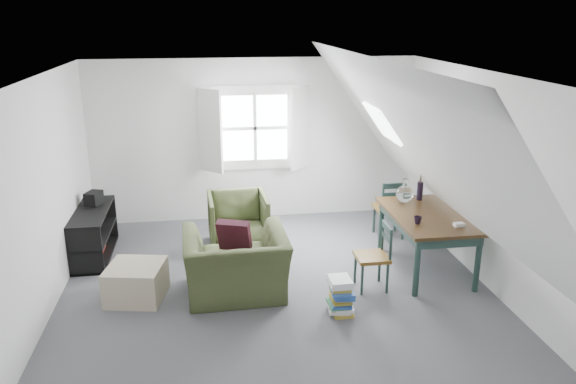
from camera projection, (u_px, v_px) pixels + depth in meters
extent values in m
plane|color=#4E4F54|center=(279.00, 298.00, 6.46)|extent=(5.50, 5.50, 0.00)
plane|color=white|center=(278.00, 78.00, 5.69)|extent=(5.50, 5.50, 0.00)
plane|color=silver|center=(255.00, 140.00, 8.67)|extent=(5.00, 0.00, 5.00)
plane|color=silver|center=(337.00, 330.00, 3.48)|extent=(5.00, 0.00, 5.00)
plane|color=silver|center=(36.00, 206.00, 5.72)|extent=(0.00, 5.50, 5.50)
plane|color=silver|center=(494.00, 185.00, 6.43)|extent=(0.00, 5.50, 5.50)
plane|color=white|center=(127.00, 153.00, 5.70)|extent=(3.19, 5.50, 4.48)
plane|color=white|center=(418.00, 143.00, 6.13)|extent=(3.19, 5.50, 4.48)
cube|color=white|center=(255.00, 128.00, 8.59)|extent=(1.30, 0.04, 1.30)
cube|color=white|center=(210.00, 131.00, 8.34)|extent=(0.35, 0.35, 1.25)
cube|color=white|center=(300.00, 129.00, 8.53)|extent=(0.35, 0.35, 1.25)
cube|color=white|center=(255.00, 128.00, 8.58)|extent=(1.00, 0.02, 1.00)
cube|color=white|center=(255.00, 128.00, 8.56)|extent=(1.08, 0.04, 0.05)
cube|color=white|center=(255.00, 128.00, 8.56)|extent=(0.05, 0.04, 1.08)
cube|color=white|center=(382.00, 123.00, 7.37)|extent=(0.35, 0.75, 0.47)
imported|color=#374022|center=(237.00, 294.00, 6.54)|extent=(1.19, 1.05, 0.75)
imported|color=#374022|center=(239.00, 245.00, 7.93)|extent=(0.83, 0.85, 0.75)
cube|color=#370F1C|center=(234.00, 235.00, 6.47)|extent=(0.43, 0.33, 0.39)
cube|color=tan|center=(136.00, 282.00, 6.40)|extent=(0.72, 0.72, 0.40)
cube|color=#301E0D|center=(428.00, 216.00, 6.97)|extent=(0.90, 1.49, 0.04)
cube|color=#203631|center=(427.00, 222.00, 6.99)|extent=(0.80, 1.40, 0.12)
cylinder|color=#203631|center=(417.00, 268.00, 6.40)|extent=(0.07, 0.07, 0.71)
cylinder|color=#203631|center=(478.00, 264.00, 6.50)|extent=(0.07, 0.07, 0.71)
cylinder|color=#203631|center=(381.00, 226.00, 7.66)|extent=(0.07, 0.07, 0.71)
cylinder|color=#203631|center=(433.00, 223.00, 7.76)|extent=(0.07, 0.07, 0.71)
sphere|color=silver|center=(404.00, 194.00, 7.33)|extent=(0.23, 0.23, 0.23)
cylinder|color=silver|center=(405.00, 184.00, 7.28)|extent=(0.07, 0.07, 0.12)
cylinder|color=black|center=(420.00, 191.00, 7.46)|extent=(0.08, 0.08, 0.24)
cylinder|color=#3F2D1E|center=(421.00, 172.00, 7.37)|extent=(0.03, 0.05, 0.44)
cylinder|color=#3F2D1E|center=(422.00, 171.00, 7.39)|extent=(0.04, 0.06, 0.44)
cylinder|color=#3F2D1E|center=(421.00, 172.00, 7.36)|extent=(0.05, 0.07, 0.43)
imported|color=black|center=(417.00, 224.00, 6.64)|extent=(0.12, 0.12, 0.09)
cube|color=white|center=(459.00, 225.00, 6.56)|extent=(0.13, 0.09, 0.04)
cube|color=brown|center=(389.00, 208.00, 8.12)|extent=(0.41, 0.41, 0.05)
cylinder|color=#203631|center=(395.00, 218.00, 8.37)|extent=(0.03, 0.03, 0.42)
cylinder|color=#203631|center=(403.00, 226.00, 8.06)|extent=(0.03, 0.03, 0.42)
cylinder|color=#203631|center=(374.00, 219.00, 8.33)|extent=(0.03, 0.03, 0.42)
cylinder|color=#203631|center=(381.00, 227.00, 8.01)|extent=(0.03, 0.03, 0.42)
cylinder|color=#203631|center=(405.00, 197.00, 7.91)|extent=(0.03, 0.03, 0.44)
cylinder|color=#203631|center=(383.00, 198.00, 7.86)|extent=(0.03, 0.03, 0.44)
cube|color=#203631|center=(395.00, 186.00, 7.83)|extent=(0.33, 0.03, 0.08)
cube|color=#203631|center=(394.00, 194.00, 7.87)|extent=(0.33, 0.03, 0.06)
cube|color=brown|center=(372.00, 257.00, 6.57)|extent=(0.37, 0.37, 0.04)
cylinder|color=#203631|center=(355.00, 269.00, 6.76)|extent=(0.03, 0.03, 0.38)
cylinder|color=#203631|center=(379.00, 267.00, 6.80)|extent=(0.03, 0.03, 0.38)
cylinder|color=#203631|center=(362.00, 280.00, 6.47)|extent=(0.03, 0.03, 0.38)
cylinder|color=#203631|center=(387.00, 278.00, 6.51)|extent=(0.03, 0.03, 0.38)
cylinder|color=#203631|center=(383.00, 236.00, 6.68)|extent=(0.03, 0.03, 0.40)
cylinder|color=#203631|center=(391.00, 246.00, 6.39)|extent=(0.03, 0.03, 0.40)
cube|color=#203631|center=(387.00, 228.00, 6.49)|extent=(0.03, 0.30, 0.07)
cube|color=#203631|center=(387.00, 237.00, 6.52)|extent=(0.03, 0.30, 0.05)
cube|color=black|center=(96.00, 254.00, 7.58)|extent=(0.42, 1.26, 0.03)
cube|color=black|center=(94.00, 234.00, 7.49)|extent=(0.42, 1.26, 0.03)
cube|color=black|center=(91.00, 211.00, 7.39)|extent=(0.42, 1.26, 0.03)
cube|color=black|center=(85.00, 252.00, 6.91)|extent=(0.42, 0.03, 0.63)
cube|color=black|center=(101.00, 218.00, 8.07)|extent=(0.42, 0.03, 0.63)
cube|color=#264C99|center=(90.00, 258.00, 7.20)|extent=(0.19, 0.21, 0.23)
cube|color=red|center=(97.00, 243.00, 7.64)|extent=(0.19, 0.25, 0.23)
cube|color=white|center=(90.00, 231.00, 7.25)|extent=(0.19, 0.23, 0.21)
cube|color=black|center=(94.00, 199.00, 7.60)|extent=(0.24, 0.28, 0.19)
cube|color=#B29933|center=(342.00, 311.00, 6.13)|extent=(0.21, 0.28, 0.03)
cube|color=white|center=(339.00, 308.00, 6.13)|extent=(0.27, 0.31, 0.03)
cube|color=white|center=(343.00, 306.00, 6.11)|extent=(0.23, 0.30, 0.04)
cube|color=#337F4C|center=(338.00, 303.00, 6.09)|extent=(0.23, 0.28, 0.03)
cube|color=#264C99|center=(341.00, 302.00, 6.07)|extent=(0.25, 0.32, 0.02)
cube|color=#B29933|center=(340.00, 299.00, 6.08)|extent=(0.22, 0.28, 0.03)
cube|color=#B29933|center=(341.00, 295.00, 6.09)|extent=(0.25, 0.31, 0.04)
cube|color=#264C99|center=(344.00, 294.00, 6.05)|extent=(0.25, 0.32, 0.04)
cube|color=#264C99|center=(342.00, 291.00, 6.03)|extent=(0.25, 0.31, 0.03)
cube|color=#B29933|center=(340.00, 286.00, 6.07)|extent=(0.23, 0.29, 0.04)
cube|color=white|center=(340.00, 283.00, 6.05)|extent=(0.23, 0.27, 0.04)
cube|color=white|center=(340.00, 280.00, 6.04)|extent=(0.23, 0.28, 0.03)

